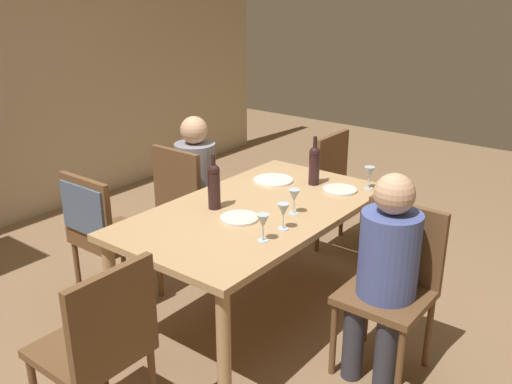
{
  "coord_description": "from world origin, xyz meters",
  "views": [
    {
      "loc": [
        -2.46,
        -1.9,
        2.01
      ],
      "look_at": [
        0.0,
        0.0,
        0.85
      ],
      "focal_mm": 39.3,
      "sensor_mm": 36.0,
      "label": 1
    }
  ],
  "objects_px": {
    "dining_table": "(256,221)",
    "dinner_plate_guest_right": "(273,180)",
    "chair_right_end": "(343,185)",
    "handbag": "(390,248)",
    "chair_far_left": "(98,224)",
    "wine_bottle_dark_red": "(214,185)",
    "dinner_plate_host": "(239,218)",
    "chair_near": "(393,278)",
    "wine_glass_near_left": "(283,211)",
    "dinner_plate_guest_left": "(340,190)",
    "chair_left_end": "(100,342)",
    "wine_bottle_tall_green": "(314,164)",
    "wine_glass_near_right": "(294,196)",
    "wine_glass_centre": "(369,173)",
    "person_woman_host": "(198,178)",
    "chair_far_right": "(188,197)",
    "person_man_bearded": "(386,265)",
    "wine_glass_far": "(263,222)"
  },
  "relations": [
    {
      "from": "wine_bottle_tall_green",
      "to": "wine_glass_near_right",
      "type": "bearing_deg",
      "value": -160.3
    },
    {
      "from": "chair_far_right",
      "to": "dinner_plate_guest_left",
      "type": "height_order",
      "value": "chair_far_right"
    },
    {
      "from": "chair_near",
      "to": "person_woman_host",
      "type": "relative_size",
      "value": 0.82
    },
    {
      "from": "wine_glass_centre",
      "to": "person_woman_host",
      "type": "bearing_deg",
      "value": 103.65
    },
    {
      "from": "dinner_plate_guest_left",
      "to": "chair_right_end",
      "type": "bearing_deg",
      "value": 26.7
    },
    {
      "from": "person_man_bearded",
      "to": "wine_glass_near_right",
      "type": "bearing_deg",
      "value": -7.98
    },
    {
      "from": "chair_left_end",
      "to": "wine_bottle_dark_red",
      "type": "relative_size",
      "value": 2.74
    },
    {
      "from": "wine_glass_centre",
      "to": "dinner_plate_guest_left",
      "type": "relative_size",
      "value": 0.67
    },
    {
      "from": "chair_far_right",
      "to": "wine_bottle_tall_green",
      "type": "xyz_separation_m",
      "value": [
        0.27,
        -0.91,
        0.36
      ]
    },
    {
      "from": "wine_glass_near_left",
      "to": "dinner_plate_guest_left",
      "type": "xyz_separation_m",
      "value": [
        0.72,
        0.06,
        -0.1
      ]
    },
    {
      "from": "chair_near",
      "to": "chair_left_end",
      "type": "bearing_deg",
      "value": 59.61
    },
    {
      "from": "dinner_plate_guest_right",
      "to": "chair_left_end",
      "type": "bearing_deg",
      "value": -170.31
    },
    {
      "from": "handbag",
      "to": "chair_right_end",
      "type": "bearing_deg",
      "value": 90.0
    },
    {
      "from": "dinner_plate_host",
      "to": "handbag",
      "type": "xyz_separation_m",
      "value": [
        1.43,
        -0.32,
        -0.65
      ]
    },
    {
      "from": "person_man_bearded",
      "to": "handbag",
      "type": "distance_m",
      "value": 1.47
    },
    {
      "from": "chair_far_right",
      "to": "wine_glass_near_right",
      "type": "xyz_separation_m",
      "value": [
        -0.23,
        -1.09,
        0.33
      ]
    },
    {
      "from": "dining_table",
      "to": "dinner_plate_guest_right",
      "type": "distance_m",
      "value": 0.5
    },
    {
      "from": "chair_far_left",
      "to": "chair_right_end",
      "type": "xyz_separation_m",
      "value": [
        1.74,
        -0.78,
        -0.06
      ]
    },
    {
      "from": "dining_table",
      "to": "dinner_plate_guest_right",
      "type": "height_order",
      "value": "dinner_plate_guest_right"
    },
    {
      "from": "chair_near",
      "to": "dinner_plate_guest_left",
      "type": "xyz_separation_m",
      "value": [
        0.48,
        0.61,
        0.23
      ]
    },
    {
      "from": "dinner_plate_guest_left",
      "to": "wine_glass_near_left",
      "type": "bearing_deg",
      "value": -175.54
    },
    {
      "from": "dinner_plate_guest_left",
      "to": "dinner_plate_guest_right",
      "type": "relative_size",
      "value": 0.83
    },
    {
      "from": "wine_bottle_tall_green",
      "to": "dinner_plate_host",
      "type": "bearing_deg",
      "value": 178.7
    },
    {
      "from": "dining_table",
      "to": "chair_near",
      "type": "bearing_deg",
      "value": -84.23
    },
    {
      "from": "chair_right_end",
      "to": "handbag",
      "type": "xyz_separation_m",
      "value": [
        0.0,
        -0.44,
        -0.42
      ]
    },
    {
      "from": "chair_far_left",
      "to": "dinner_plate_guest_left",
      "type": "xyz_separation_m",
      "value": [
        1.07,
        -1.11,
        0.17
      ]
    },
    {
      "from": "wine_bottle_tall_green",
      "to": "dinner_plate_host",
      "type": "relative_size",
      "value": 1.47
    },
    {
      "from": "chair_right_end",
      "to": "wine_bottle_dark_red",
      "type": "xyz_separation_m",
      "value": [
        -1.39,
        0.1,
        0.37
      ]
    },
    {
      "from": "chair_far_right",
      "to": "chair_far_left",
      "type": "distance_m",
      "value": 0.81
    },
    {
      "from": "wine_glass_near_left",
      "to": "handbag",
      "type": "bearing_deg",
      "value": -1.76
    },
    {
      "from": "wine_glass_far",
      "to": "dinner_plate_host",
      "type": "height_order",
      "value": "wine_glass_far"
    },
    {
      "from": "wine_glass_near_right",
      "to": "dinner_plate_host",
      "type": "xyz_separation_m",
      "value": [
        -0.26,
        0.2,
        -0.1
      ]
    },
    {
      "from": "chair_left_end",
      "to": "person_man_bearded",
      "type": "xyz_separation_m",
      "value": [
        1.21,
        -0.78,
        0.13
      ]
    },
    {
      "from": "dinner_plate_guest_right",
      "to": "chair_far_right",
      "type": "bearing_deg",
      "value": 103.08
    },
    {
      "from": "dinner_plate_host",
      "to": "chair_far_left",
      "type": "bearing_deg",
      "value": 109.29
    },
    {
      "from": "chair_near",
      "to": "handbag",
      "type": "xyz_separation_m",
      "value": [
        1.15,
        0.51,
        -0.42
      ]
    },
    {
      "from": "dinner_plate_guest_left",
      "to": "wine_bottle_tall_green",
      "type": "bearing_deg",
      "value": 88.86
    },
    {
      "from": "wine_glass_near_right",
      "to": "dinner_plate_guest_right",
      "type": "height_order",
      "value": "wine_glass_near_right"
    },
    {
      "from": "chair_left_end",
      "to": "wine_bottle_tall_green",
      "type": "relative_size",
      "value": 2.8
    },
    {
      "from": "chair_far_left",
      "to": "wine_glass_centre",
      "type": "height_order",
      "value": "chair_far_left"
    },
    {
      "from": "wine_bottle_tall_green",
      "to": "dinner_plate_guest_right",
      "type": "distance_m",
      "value": 0.31
    },
    {
      "from": "chair_near",
      "to": "wine_glass_near_right",
      "type": "xyz_separation_m",
      "value": [
        -0.02,
        0.63,
        0.33
      ]
    },
    {
      "from": "chair_far_right",
      "to": "dinner_plate_guest_right",
      "type": "height_order",
      "value": "chair_far_right"
    },
    {
      "from": "dining_table",
      "to": "chair_near",
      "type": "xyz_separation_m",
      "value": [
        0.09,
        -0.86,
        -0.14
      ]
    },
    {
      "from": "dining_table",
      "to": "wine_glass_far",
      "type": "height_order",
      "value": "wine_glass_far"
    },
    {
      "from": "chair_far_right",
      "to": "wine_bottle_dark_red",
      "type": "height_order",
      "value": "wine_bottle_dark_red"
    },
    {
      "from": "wine_bottle_dark_red",
      "to": "dinner_plate_host",
      "type": "bearing_deg",
      "value": -99.83
    },
    {
      "from": "dining_table",
      "to": "chair_far_right",
      "type": "distance_m",
      "value": 0.92
    },
    {
      "from": "person_woman_host",
      "to": "wine_glass_near_left",
      "type": "bearing_deg",
      "value": -25.85
    },
    {
      "from": "chair_far_left",
      "to": "person_man_bearded",
      "type": "height_order",
      "value": "person_man_bearded"
    }
  ]
}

